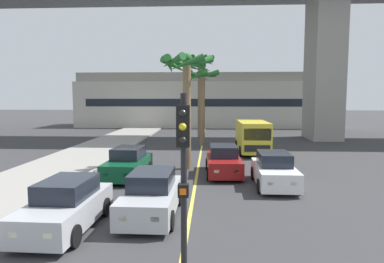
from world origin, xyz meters
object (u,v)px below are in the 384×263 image
(car_queue_fourth, at_px, (128,164))
(car_queue_third, at_px, (223,161))
(car_queue_fifth, at_px, (66,206))
(car_queue_front, at_px, (274,171))
(delivery_van, at_px, (252,136))
(car_queue_second, at_px, (152,195))
(traffic_light_median_near, at_px, (184,173))
(palm_tree_near_median, at_px, (187,79))
(palm_tree_mid_median, at_px, (202,86))
(palm_tree_far_median, at_px, (200,73))

(car_queue_fourth, bearing_deg, car_queue_third, 11.01)
(car_queue_third, bearing_deg, car_queue_fifth, -123.45)
(car_queue_front, xyz_separation_m, delivery_van, (0.12, 9.45, 0.57))
(car_queue_second, height_order, traffic_light_median_near, traffic_light_median_near)
(palm_tree_near_median, bearing_deg, car_queue_third, -34.17)
(palm_tree_near_median, relative_size, palm_tree_mid_median, 1.01)
(car_queue_fourth, relative_size, palm_tree_mid_median, 0.64)
(car_queue_second, xyz_separation_m, traffic_light_median_near, (1.53, -5.30, 1.99))
(car_queue_front, relative_size, palm_tree_near_median, 0.63)
(car_queue_fifth, distance_m, palm_tree_far_median, 25.73)
(car_queue_front, distance_m, delivery_van, 9.47)
(traffic_light_median_near, height_order, palm_tree_far_median, palm_tree_far_median)
(traffic_light_median_near, relative_size, palm_tree_mid_median, 0.65)
(traffic_light_median_near, relative_size, palm_tree_far_median, 0.50)
(car_queue_second, relative_size, car_queue_fourth, 0.99)
(car_queue_third, xyz_separation_m, palm_tree_near_median, (-2.05, 1.39, 4.41))
(car_queue_third, height_order, car_queue_fifth, same)
(car_queue_fourth, xyz_separation_m, palm_tree_mid_median, (3.51, 12.06, 4.34))
(car_queue_second, height_order, car_queue_third, same)
(car_queue_second, bearing_deg, delivery_van, 69.61)
(delivery_van, height_order, palm_tree_far_median, palm_tree_far_median)
(car_queue_fourth, xyz_separation_m, traffic_light_median_near, (3.70, -10.91, 1.99))
(delivery_van, height_order, traffic_light_median_near, traffic_light_median_near)
(traffic_light_median_near, bearing_deg, car_queue_second, 106.08)
(palm_tree_far_median, bearing_deg, palm_tree_mid_median, -86.05)
(car_queue_fifth, height_order, palm_tree_mid_median, palm_tree_mid_median)
(car_queue_front, height_order, palm_tree_mid_median, palm_tree_mid_median)
(car_queue_fourth, relative_size, car_queue_fifth, 1.00)
(car_queue_fifth, relative_size, palm_tree_far_median, 0.50)
(delivery_van, bearing_deg, car_queue_fourth, -131.78)
(car_queue_second, relative_size, traffic_light_median_near, 0.98)
(car_queue_third, distance_m, delivery_van, 7.61)
(car_queue_fifth, xyz_separation_m, palm_tree_mid_median, (3.82, 18.98, 4.34))
(car_queue_second, distance_m, palm_tree_far_median, 24.23)
(car_queue_front, xyz_separation_m, car_queue_third, (-2.26, 2.25, 0.00))
(car_queue_second, xyz_separation_m, delivery_van, (5.12, 13.76, 0.57))
(car_queue_third, xyz_separation_m, traffic_light_median_near, (-1.20, -11.86, 1.99))
(delivery_van, height_order, palm_tree_near_median, palm_tree_near_median)
(traffic_light_median_near, xyz_separation_m, palm_tree_far_median, (-0.59, 28.80, 3.85))
(car_queue_second, distance_m, traffic_light_median_near, 5.87)
(palm_tree_far_median, bearing_deg, car_queue_second, -92.28)
(car_queue_third, height_order, palm_tree_far_median, palm_tree_far_median)
(palm_tree_near_median, bearing_deg, delivery_van, 52.65)
(car_queue_third, relative_size, palm_tree_far_median, 0.50)
(car_queue_fifth, height_order, palm_tree_far_median, palm_tree_far_median)
(car_queue_third, relative_size, palm_tree_near_median, 0.63)
(car_queue_fifth, bearing_deg, palm_tree_far_median, 82.17)
(car_queue_second, bearing_deg, car_queue_fifth, -151.92)
(car_queue_fifth, bearing_deg, palm_tree_mid_median, 78.64)
(car_queue_front, height_order, car_queue_fourth, same)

